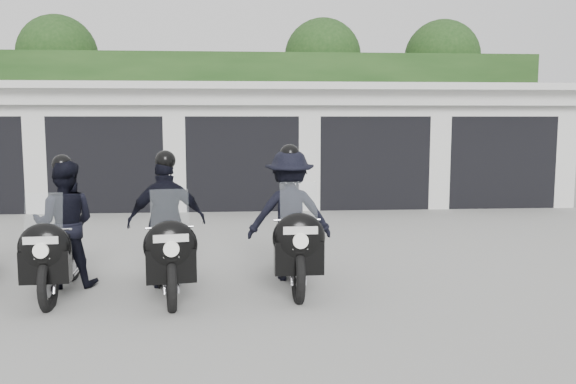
{
  "coord_description": "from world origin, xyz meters",
  "views": [
    {
      "loc": [
        -0.05,
        -8.62,
        2.16
      ],
      "look_at": [
        0.66,
        0.48,
        1.05
      ],
      "focal_mm": 38.0,
      "sensor_mm": 36.0,
      "label": 1
    }
  ],
  "objects": [
    {
      "name": "ground",
      "position": [
        0.0,
        0.0,
        0.0
      ],
      "size": [
        80.0,
        80.0,
        0.0
      ],
      "primitive_type": "plane",
      "color": "gray",
      "rests_on": "ground"
    },
    {
      "name": "background_vegetation",
      "position": [
        0.37,
        12.92,
        2.77
      ],
      "size": [
        20.0,
        3.9,
        5.8
      ],
      "color": "#183513",
      "rests_on": "ground"
    },
    {
      "name": "police_bike_d",
      "position": [
        0.6,
        -0.76,
        0.8
      ],
      "size": [
        1.13,
        2.15,
        1.87
      ],
      "rotation": [
        0.0,
        0.0,
        0.02
      ],
      "color": "black",
      "rests_on": "ground"
    },
    {
      "name": "police_bike_b",
      "position": [
        -2.29,
        -0.92,
        0.74
      ],
      "size": [
        0.83,
        2.02,
        1.76
      ],
      "rotation": [
        0.0,
        0.0,
        0.06
      ],
      "color": "black",
      "rests_on": "ground"
    },
    {
      "name": "police_bike_c",
      "position": [
        -0.97,
        -1.02,
        0.77
      ],
      "size": [
        1.06,
        2.07,
        1.81
      ],
      "rotation": [
        0.0,
        0.0,
        0.15
      ],
      "color": "black",
      "rests_on": "ground"
    },
    {
      "name": "garage_block",
      "position": [
        -0.0,
        8.06,
        1.42
      ],
      "size": [
        16.4,
        6.8,
        2.96
      ],
      "color": "silver",
      "rests_on": "ground"
    }
  ]
}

